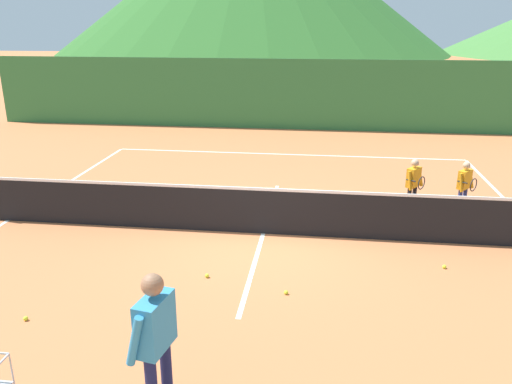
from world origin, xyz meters
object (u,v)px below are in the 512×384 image
at_px(tennis_ball_2, 26,318).
at_px(tennis_ball_0, 286,292).
at_px(tennis_net, 263,210).
at_px(instructor, 155,333).
at_px(student_0, 414,181).
at_px(tennis_ball_5, 207,276).
at_px(student_1, 465,183).
at_px(tennis_ball_3, 444,267).
at_px(tennis_ball_6, 139,333).

bearing_deg(tennis_ball_2, tennis_ball_0, 18.49).
bearing_deg(tennis_net, tennis_ball_2, -130.21).
xyz_separation_m(tennis_net, instructor, (-0.54, -5.08, 0.52)).
bearing_deg(tennis_ball_0, student_0, 57.63).
xyz_separation_m(student_0, tennis_ball_5, (-3.87, -3.57, -0.71)).
xyz_separation_m(instructor, tennis_ball_0, (1.18, 2.73, -0.99)).
xyz_separation_m(tennis_net, student_1, (4.24, 1.68, 0.22)).
relative_size(student_0, tennis_ball_5, 18.21).
bearing_deg(tennis_ball_0, tennis_ball_2, -161.51).
xyz_separation_m(student_1, tennis_ball_3, (-0.94, -2.79, -0.69)).
bearing_deg(tennis_ball_5, tennis_ball_2, -145.11).
xyz_separation_m(tennis_ball_0, tennis_ball_3, (2.67, 1.24, 0.00)).
relative_size(student_1, tennis_ball_5, 17.59).
xyz_separation_m(tennis_net, tennis_ball_0, (0.64, -2.35, -0.47)).
distance_m(tennis_ball_5, tennis_ball_6, 1.83).
height_order(tennis_ball_3, tennis_ball_5, same).
xyz_separation_m(student_0, tennis_ball_6, (-4.42, -5.32, -0.71)).
relative_size(tennis_net, student_1, 9.75).
height_order(tennis_net, tennis_ball_2, tennis_net).
bearing_deg(tennis_ball_5, tennis_ball_6, -107.57).
relative_size(tennis_net, instructor, 6.85).
bearing_deg(instructor, tennis_ball_5, 93.33).
bearing_deg(tennis_ball_6, instructor, -61.57).
distance_m(tennis_ball_0, tennis_ball_5, 1.41).
height_order(tennis_net, tennis_ball_0, tennis_net).
height_order(student_0, tennis_ball_2, student_0).
bearing_deg(tennis_ball_6, tennis_ball_0, 35.58).
height_order(student_0, tennis_ball_0, student_0).
xyz_separation_m(student_0, tennis_ball_2, (-6.17, -5.18, -0.71)).
distance_m(student_1, tennis_ball_2, 8.99).
relative_size(tennis_ball_0, tennis_ball_6, 1.00).
bearing_deg(student_1, tennis_ball_6, -135.64).
height_order(tennis_ball_0, tennis_ball_6, same).
distance_m(student_1, tennis_ball_6, 7.75).
bearing_deg(student_0, tennis_ball_3, -86.63).
distance_m(tennis_net, tennis_ball_0, 2.48).
bearing_deg(student_1, tennis_net, -158.44).
relative_size(tennis_ball_3, tennis_ball_5, 1.00).
distance_m(student_0, tennis_ball_3, 2.81).
bearing_deg(student_0, tennis_ball_0, -122.37).
xyz_separation_m(tennis_ball_3, tennis_ball_6, (-4.58, -2.61, 0.00)).
xyz_separation_m(student_0, tennis_ball_0, (-2.51, -3.96, -0.71)).
bearing_deg(tennis_net, instructor, -96.08).
distance_m(tennis_net, tennis_ball_5, 2.15).
height_order(student_1, tennis_ball_3, student_1).
xyz_separation_m(tennis_ball_0, tennis_ball_6, (-1.91, -1.37, 0.00)).
height_order(tennis_net, tennis_ball_6, tennis_net).
relative_size(tennis_net, tennis_ball_2, 171.51).
bearing_deg(student_1, instructor, -125.31).
bearing_deg(tennis_ball_6, tennis_ball_2, 175.28).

